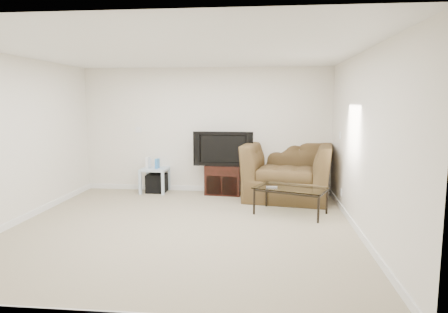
# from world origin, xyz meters

# --- Properties ---
(floor) EXTENTS (5.00, 5.00, 0.00)m
(floor) POSITION_xyz_m (0.00, 0.00, 0.00)
(floor) COLOR tan
(floor) RESTS_ON ground
(ceiling) EXTENTS (5.00, 5.00, 0.00)m
(ceiling) POSITION_xyz_m (0.00, 0.00, 2.50)
(ceiling) COLOR white
(ceiling) RESTS_ON ground
(wall_back) EXTENTS (5.00, 0.02, 2.50)m
(wall_back) POSITION_xyz_m (0.00, 2.50, 1.25)
(wall_back) COLOR silver
(wall_back) RESTS_ON ground
(wall_left) EXTENTS (0.02, 5.00, 2.50)m
(wall_left) POSITION_xyz_m (-2.50, 0.00, 1.25)
(wall_left) COLOR silver
(wall_left) RESTS_ON ground
(wall_right) EXTENTS (0.02, 5.00, 2.50)m
(wall_right) POSITION_xyz_m (2.50, 0.00, 1.25)
(wall_right) COLOR silver
(wall_right) RESTS_ON ground
(plate_back) EXTENTS (0.12, 0.02, 0.12)m
(plate_back) POSITION_xyz_m (-1.40, 2.49, 1.25)
(plate_back) COLOR white
(plate_back) RESTS_ON wall_back
(plate_right_switch) EXTENTS (0.02, 0.09, 0.13)m
(plate_right_switch) POSITION_xyz_m (2.49, 1.60, 1.25)
(plate_right_switch) COLOR white
(plate_right_switch) RESTS_ON wall_right
(plate_right_outlet) EXTENTS (0.02, 0.08, 0.12)m
(plate_right_outlet) POSITION_xyz_m (2.49, 1.30, 0.30)
(plate_right_outlet) COLOR white
(plate_right_outlet) RESTS_ON wall_right
(tv_stand) EXTENTS (0.74, 0.55, 0.58)m
(tv_stand) POSITION_xyz_m (0.39, 2.28, 0.29)
(tv_stand) COLOR black
(tv_stand) RESTS_ON floor
(dvd_player) EXTENTS (0.45, 0.34, 0.06)m
(dvd_player) POSITION_xyz_m (0.39, 2.24, 0.49)
(dvd_player) COLOR black
(dvd_player) RESTS_ON tv_stand
(television) EXTENTS (1.09, 0.25, 0.67)m
(television) POSITION_xyz_m (0.39, 2.25, 0.92)
(television) COLOR black
(television) RESTS_ON tv_stand
(side_table) EXTENTS (0.53, 0.53, 0.49)m
(side_table) POSITION_xyz_m (-1.02, 2.28, 0.25)
(side_table) COLOR #ABC0D0
(side_table) RESTS_ON floor
(subwoofer) EXTENTS (0.38, 0.38, 0.38)m
(subwoofer) POSITION_xyz_m (-0.99, 2.30, 0.18)
(subwoofer) COLOR black
(subwoofer) RESTS_ON floor
(game_console) EXTENTS (0.08, 0.17, 0.23)m
(game_console) POSITION_xyz_m (-1.14, 2.26, 0.61)
(game_console) COLOR white
(game_console) RESTS_ON side_table
(game_case) EXTENTS (0.06, 0.15, 0.20)m
(game_case) POSITION_xyz_m (-0.96, 2.26, 0.59)
(game_case) COLOR #337FCC
(game_case) RESTS_ON side_table
(recliner) EXTENTS (1.75, 1.28, 1.40)m
(recliner) POSITION_xyz_m (1.62, 2.05, 0.70)
(recliner) COLOR #47351C
(recliner) RESTS_ON floor
(coffee_table) EXTENTS (1.28, 1.00, 0.44)m
(coffee_table) POSITION_xyz_m (1.62, 0.94, 0.22)
(coffee_table) COLOR black
(coffee_table) RESTS_ON floor
(remote) EXTENTS (0.18, 0.06, 0.02)m
(remote) POSITION_xyz_m (1.31, 0.90, 0.45)
(remote) COLOR #B2B2B7
(remote) RESTS_ON coffee_table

